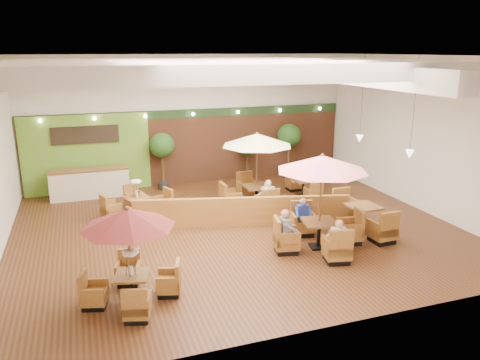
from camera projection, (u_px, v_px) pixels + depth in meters
name	position (u px, v px, depth m)	size (l,w,h in m)	color
room	(232.00, 113.00, 15.57)	(14.04, 14.00, 5.52)	#381E0F
service_counter	(90.00, 183.00, 18.47)	(3.00, 0.75, 1.18)	beige
booth_divider	(242.00, 212.00, 15.47)	(7.16, 0.18, 0.99)	brown
table_0	(129.00, 237.00, 10.54)	(2.38, 2.38, 2.34)	brown
table_1	(321.00, 185.00, 13.41)	(2.90, 2.90, 2.85)	brown
table_2	(255.00, 154.00, 17.00)	(2.69, 2.78, 2.82)	brown
table_3	(137.00, 205.00, 16.42)	(2.53, 2.53, 1.48)	brown
table_4	(363.00, 218.00, 15.14)	(1.00, 2.84, 1.06)	brown
table_5	(303.00, 188.00, 18.69)	(0.79, 2.30, 0.86)	brown
topiary_0	(162.00, 148.00, 19.26)	(1.03, 1.03, 2.39)	black
topiary_1	(247.00, 148.00, 20.50)	(0.88, 0.88, 2.04)	black
topiary_2	(289.00, 138.00, 21.04)	(1.07, 1.07, 2.48)	black
diner_0	(338.00, 236.00, 12.77)	(0.42, 0.35, 0.80)	silver
diner_1	(303.00, 213.00, 14.68)	(0.40, 0.36, 0.73)	#253BA3
diner_2	(287.00, 227.00, 13.39)	(0.35, 0.42, 0.85)	gray
diner_3	(267.00, 195.00, 16.42)	(0.39, 0.33, 0.78)	#253BA3
diner_4	(267.00, 194.00, 16.42)	(0.45, 0.40, 0.85)	silver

